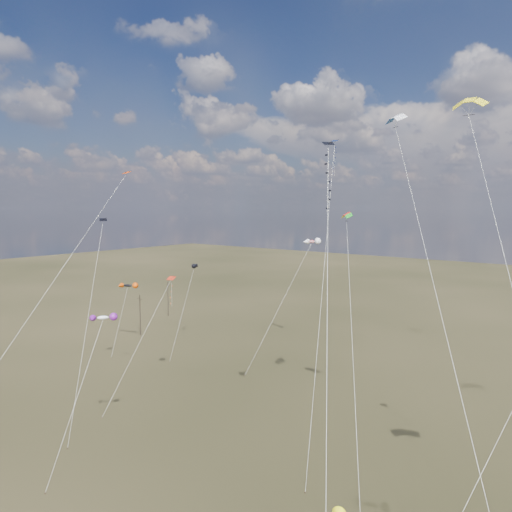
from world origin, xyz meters
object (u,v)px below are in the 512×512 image
Objects in this scene: utility_pole_far at (168,298)px; novelty_black_orange at (128,286)px; utility_pole_near at (140,315)px; diamond_black_high at (328,195)px; parafoil_yellow at (470,102)px.

utility_pole_far is 0.69× the size of novelty_black_orange.
novelty_black_orange is at bearing -58.80° from utility_pole_far.
novelty_black_orange is (3.77, -5.44, 6.83)m from utility_pole_near.
utility_pole_far is at bearing 119.74° from utility_pole_near.
diamond_black_high is 0.89× the size of parafoil_yellow.
diamond_black_high is 13.90m from parafoil_yellow.
parafoil_yellow is 62.17m from novelty_black_orange.
novelty_black_orange is at bearing 172.47° from parafoil_yellow.
utility_pole_far is 23.73m from novelty_black_orange.
novelty_black_orange is (-57.47, 7.60, -22.47)m from parafoil_yellow.
diamond_black_high reaches higher than novelty_black_orange.
utility_pole_far is 0.23× the size of parafoil_yellow.
utility_pole_near is 0.69× the size of novelty_black_orange.
parafoil_yellow is at bearing 38.76° from diamond_black_high.
parafoil_yellow reaches higher than diamond_black_high.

